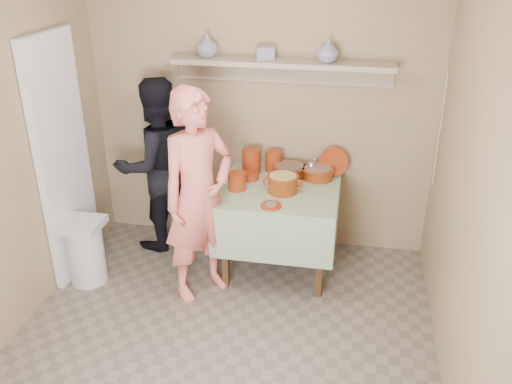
% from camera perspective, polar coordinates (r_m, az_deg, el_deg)
% --- Properties ---
extents(ground, '(3.50, 3.50, 0.00)m').
position_cam_1_polar(ground, '(3.87, -4.44, -17.48)').
color(ground, '#706558').
rests_on(ground, ground).
extents(tile_panel, '(0.06, 0.70, 2.00)m').
position_cam_1_polar(tile_panel, '(4.61, -19.60, 3.19)').
color(tile_panel, silver).
rests_on(tile_panel, ground).
extents(plate_stack_a, '(0.16, 0.16, 0.21)m').
position_cam_1_polar(plate_stack_a, '(4.68, -0.51, 3.27)').
color(plate_stack_a, maroon).
rests_on(plate_stack_a, serving_table).
extents(plate_stack_b, '(0.15, 0.15, 0.18)m').
position_cam_1_polar(plate_stack_b, '(4.73, 1.85, 3.30)').
color(plate_stack_b, maroon).
rests_on(plate_stack_b, serving_table).
extents(bowl_stack, '(0.15, 0.15, 0.15)m').
position_cam_1_polar(bowl_stack, '(4.37, -2.02, 1.15)').
color(bowl_stack, maroon).
rests_on(bowl_stack, serving_table).
extents(empty_bowl, '(0.18, 0.18, 0.05)m').
position_cam_1_polar(empty_bowl, '(4.59, -0.81, 1.74)').
color(empty_bowl, maroon).
rests_on(empty_bowl, serving_table).
extents(propped_lid, '(0.27, 0.15, 0.24)m').
position_cam_1_polar(propped_lid, '(4.67, 8.13, 3.15)').
color(propped_lid, maroon).
rests_on(propped_lid, serving_table).
extents(vase_right, '(0.22, 0.22, 0.18)m').
position_cam_1_polar(vase_right, '(4.42, 7.57, 14.53)').
color(vase_right, navy).
rests_on(vase_right, wall_shelf).
extents(vase_left, '(0.22, 0.22, 0.19)m').
position_cam_1_polar(vase_left, '(4.60, -5.17, 15.11)').
color(vase_left, navy).
rests_on(vase_left, wall_shelf).
extents(ceramic_box, '(0.17, 0.14, 0.10)m').
position_cam_1_polar(ceramic_box, '(4.50, 0.95, 14.40)').
color(ceramic_box, navy).
rests_on(ceramic_box, wall_shelf).
extents(person_cook, '(0.71, 0.73, 1.69)m').
position_cam_1_polar(person_cook, '(4.11, -6.05, -0.47)').
color(person_cook, '#E86D64').
rests_on(person_cook, ground).
extents(person_helper, '(0.97, 0.96, 1.57)m').
position_cam_1_polar(person_helper, '(4.88, -10.39, 2.79)').
color(person_helper, black).
rests_on(person_helper, ground).
extents(room_shell, '(3.04, 3.54, 2.62)m').
position_cam_1_polar(room_shell, '(3.02, -5.46, 5.57)').
color(room_shell, '#9C8360').
rests_on(room_shell, ground).
extents(serving_table, '(0.97, 0.97, 0.76)m').
position_cam_1_polar(serving_table, '(4.51, 2.50, -0.80)').
color(serving_table, '#4C2D16').
rests_on(serving_table, ground).
extents(cazuela_meat_a, '(0.30, 0.30, 0.10)m').
position_cam_1_polar(cazuela_meat_a, '(4.64, 3.51, 2.37)').
color(cazuela_meat_a, '#5E220A').
rests_on(cazuela_meat_a, serving_table).
extents(cazuela_meat_b, '(0.28, 0.28, 0.10)m').
position_cam_1_polar(cazuela_meat_b, '(4.61, 6.52, 2.10)').
color(cazuela_meat_b, '#5E220A').
rests_on(cazuela_meat_b, serving_table).
extents(ladle, '(0.08, 0.26, 0.19)m').
position_cam_1_polar(ladle, '(4.61, 5.88, 2.82)').
color(ladle, silver).
rests_on(ladle, cazuela_meat_b).
extents(cazuela_rice, '(0.33, 0.25, 0.14)m').
position_cam_1_polar(cazuela_rice, '(4.33, 2.82, 1.04)').
color(cazuela_rice, '#5E220A').
rests_on(cazuela_rice, serving_table).
extents(front_plate, '(0.16, 0.16, 0.03)m').
position_cam_1_polar(front_plate, '(4.12, 1.59, -1.42)').
color(front_plate, maroon).
rests_on(front_plate, serving_table).
extents(wall_shelf, '(1.80, 0.25, 0.21)m').
position_cam_1_polar(wall_shelf, '(4.52, 2.81, 13.16)').
color(wall_shelf, tan).
rests_on(wall_shelf, room_shell).
extents(trash_bin, '(0.32, 0.32, 0.56)m').
position_cam_1_polar(trash_bin, '(4.69, -17.49, -5.95)').
color(trash_bin, silver).
rests_on(trash_bin, ground).
extents(electrical_cord, '(0.01, 0.05, 0.90)m').
position_cam_1_polar(electrical_cord, '(4.48, 18.77, 6.08)').
color(electrical_cord, silver).
rests_on(electrical_cord, wall_shelf).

